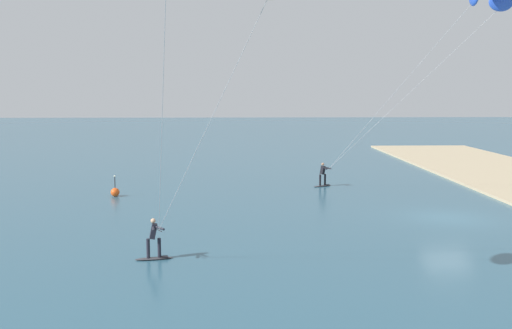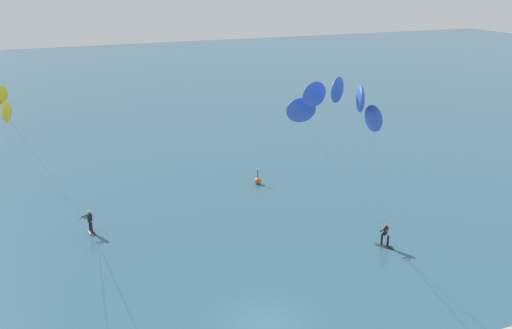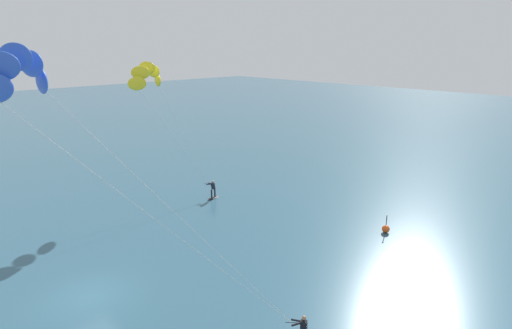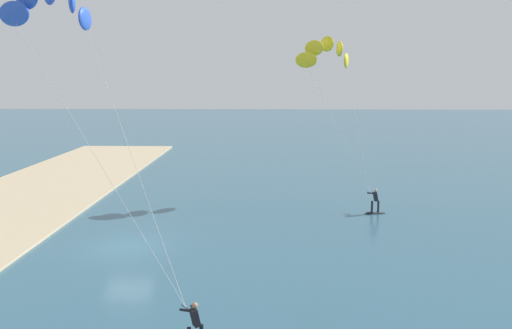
# 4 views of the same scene
# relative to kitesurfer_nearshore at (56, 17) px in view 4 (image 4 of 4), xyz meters

# --- Properties ---
(ground_plane) EXTENTS (240.00, 240.00, 0.00)m
(ground_plane) POSITION_rel_kitesurfer_nearshore_xyz_m (-2.56, 2.11, -11.62)
(ground_plane) COLOR #2D566B
(kitesurfer_nearshore) EXTENTS (10.90, 10.30, 13.30)m
(kitesurfer_nearshore) POSITION_rel_kitesurfer_nearshore_xyz_m (0.00, 0.00, 0.00)
(kitesurfer_nearshore) COLOR #333338
(kitesurfer_nearshore) RESTS_ON ground
(kitesurfer_mid_water) EXTENTS (6.94, 6.00, 11.85)m
(kitesurfer_mid_water) POSITION_rel_kitesurfer_nearshore_xyz_m (-14.58, 13.91, -1.39)
(kitesurfer_mid_water) COLOR #333338
(kitesurfer_mid_water) RESTS_ON ground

